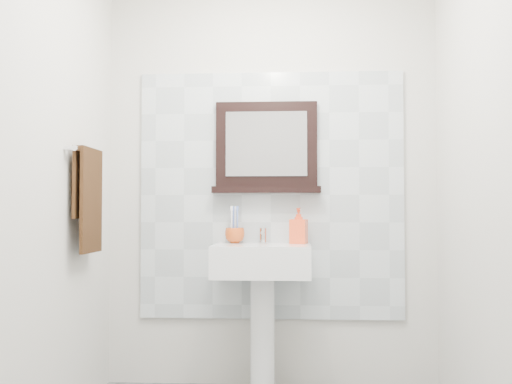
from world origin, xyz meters
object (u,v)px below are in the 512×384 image
hand_towel (88,192)px  toothbrush_cup (235,235)px  pedestal_sink (262,277)px  soap_dispenser (299,226)px  framed_mirror (266,150)px

hand_towel → toothbrush_cup: bearing=33.5°
pedestal_sink → toothbrush_cup: (-0.17, 0.14, 0.23)m
hand_towel → soap_dispenser: bearing=21.8°
pedestal_sink → framed_mirror: framed_mirror is taller
toothbrush_cup → framed_mirror: 0.55m
soap_dispenser → framed_mirror: 0.50m
framed_mirror → toothbrush_cup: bearing=-166.4°
toothbrush_cup → hand_towel: size_ratio=0.21×
pedestal_sink → toothbrush_cup: 0.32m
soap_dispenser → hand_towel: bearing=-146.4°
pedestal_sink → framed_mirror: bearing=84.6°
hand_towel → pedestal_sink: bearing=20.8°
framed_mirror → hand_towel: 1.09m
framed_mirror → hand_towel: framed_mirror is taller
pedestal_sink → hand_towel: 1.07m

